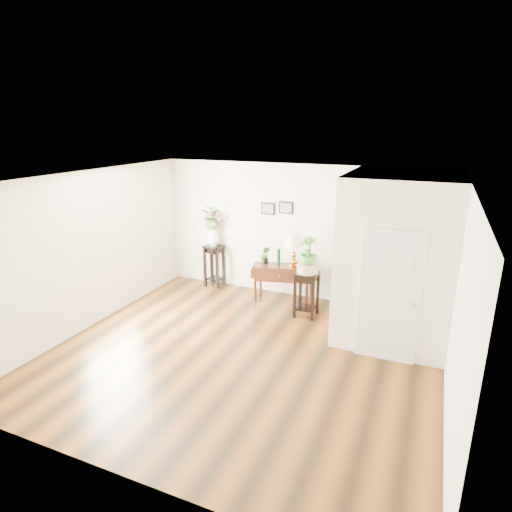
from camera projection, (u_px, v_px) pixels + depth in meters
The scene contains 21 objects.
floor at pixel (242, 355), 6.89m from camera, with size 6.00×5.50×0.02m, color brown.
ceiling at pixel (240, 180), 6.05m from camera, with size 6.00×5.50×0.02m, color white.
wall_back at pixel (297, 232), 8.89m from camera, with size 6.00×0.02×2.80m, color silver.
wall_front at pixel (119, 362), 4.06m from camera, with size 6.00×0.02×2.80m, color silver.
wall_left at pixel (89, 251), 7.59m from camera, with size 0.02×5.50×2.80m, color silver.
wall_right at pixel (459, 304), 5.35m from camera, with size 0.02×5.50×2.80m, color silver.
partition at pixel (398, 257), 7.24m from camera, with size 1.80×1.95×2.80m, color silver.
door at pixel (389, 297), 6.47m from camera, with size 0.90×0.05×2.10m, color silver.
art_print_left at pixel (268, 209), 8.98m from camera, with size 0.30×0.02×0.25m, color black.
art_print_right at pixel (286, 208), 8.81m from camera, with size 0.30×0.02×0.25m, color black.
wall_ornament at pixel (346, 213), 7.51m from camera, with size 0.51×0.51×0.07m, color gold.
console_table at pixel (283, 284), 8.75m from camera, with size 1.23×0.41×0.82m, color black.
table_lamp at pixel (294, 250), 8.44m from camera, with size 0.41×0.41×0.71m, color orange.
green_vase at pixel (279, 257), 8.61m from camera, with size 0.07×0.07×0.34m, color #0A3219.
potted_plant at pixel (265, 255), 8.72m from camera, with size 0.19×0.15×0.34m, color #3A7529.
plant_stand_a at pixel (214, 266), 9.71m from camera, with size 0.37×0.37×0.94m, color black.
porcelain_vase at pixel (213, 236), 9.50m from camera, with size 0.25×0.25×0.43m, color white, non-canonical shape.
lily_arrangement at pixel (213, 216), 9.37m from camera, with size 0.49×0.43×0.55m, color #3A7529.
plant_stand_b at pixel (307, 294), 8.17m from camera, with size 0.41×0.41×0.88m, color black.
ceramic_bowl at pixel (307, 269), 8.02m from camera, with size 0.40×0.40×0.18m, color #B2A494.
narcissus at pixel (308, 252), 7.92m from camera, with size 0.32×0.32×0.57m, color #3A7529.
Camera 1 is at (2.59, -5.53, 3.57)m, focal length 30.00 mm.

